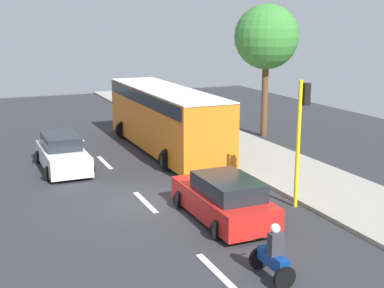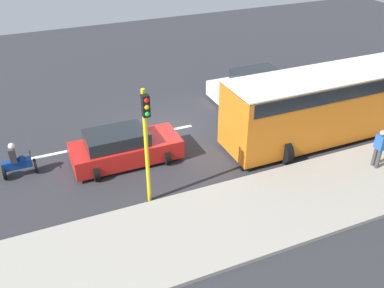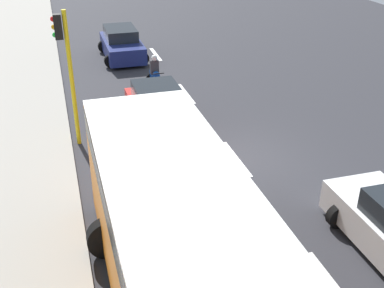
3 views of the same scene
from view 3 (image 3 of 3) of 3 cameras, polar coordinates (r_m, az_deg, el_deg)
The scene contains 10 objects.
ground_plane at distance 15.59m, azimuth 5.20°, elevation -1.92°, with size 40.00×60.00×0.10m, color #2D2D33.
sidewalk at distance 14.77m, azimuth -21.15°, elevation -5.08°, with size 4.00×60.00×0.15m, color #9E998E.
lane_stripe_far_north at distance 26.25m, azimuth -4.32°, elevation 10.53°, with size 0.20×2.40×0.01m, color white.
lane_stripe_north at distance 20.73m, azimuth -0.74°, elevation 5.99°, with size 0.20×2.40×0.01m, color white.
lane_stripe_mid at distance 15.57m, azimuth 5.21°, elevation -1.74°, with size 0.20×2.40×0.01m, color white.
lane_stripe_south at distance 11.26m, azimuth 16.60°, elevation -16.01°, with size 0.20×2.40×0.01m, color white.
car_red at distance 17.05m, azimuth -3.70°, elevation 3.66°, with size 2.28×4.54×1.52m.
car_dark_blue at distance 25.69m, azimuth -8.30°, elevation 11.59°, with size 2.23×4.10×1.52m.
motorcycle at distance 21.04m, azimuth -4.37°, elevation 8.08°, with size 0.60×1.30×1.53m.
traffic_light_corner at distance 15.84m, azimuth -14.64°, elevation 9.53°, with size 0.49×0.24×4.50m.
Camera 3 is at (5.15, 12.63, 7.51)m, focal length 45.09 mm.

